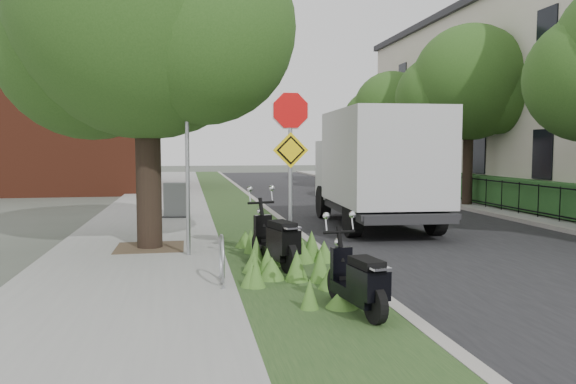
{
  "coord_description": "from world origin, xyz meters",
  "views": [
    {
      "loc": [
        -3.21,
        -9.2,
        2.22
      ],
      "look_at": [
        -1.16,
        2.16,
        1.3
      ],
      "focal_mm": 35.0,
      "sensor_mm": 36.0,
      "label": 1
    }
  ],
  "objects_px": {
    "box_truck": "(376,163)",
    "utility_cabinet": "(176,200)",
    "sign_assembly": "(290,141)",
    "scooter_near": "(278,245)",
    "scooter_far": "(361,287)"
  },
  "relations": [
    {
      "from": "box_truck",
      "to": "utility_cabinet",
      "type": "relative_size",
      "value": 5.94
    },
    {
      "from": "box_truck",
      "to": "utility_cabinet",
      "type": "distance_m",
      "value": 6.1
    },
    {
      "from": "sign_assembly",
      "to": "utility_cabinet",
      "type": "distance_m",
      "value": 7.92
    },
    {
      "from": "scooter_near",
      "to": "scooter_far",
      "type": "distance_m",
      "value": 2.93
    },
    {
      "from": "box_truck",
      "to": "sign_assembly",
      "type": "bearing_deg",
      "value": -123.53
    },
    {
      "from": "sign_assembly",
      "to": "scooter_far",
      "type": "relative_size",
      "value": 2.07
    },
    {
      "from": "sign_assembly",
      "to": "box_truck",
      "type": "xyz_separation_m",
      "value": [
        3.35,
        5.05,
        -0.54
      ]
    },
    {
      "from": "scooter_near",
      "to": "box_truck",
      "type": "xyz_separation_m",
      "value": [
        3.62,
        5.34,
        1.26
      ]
    },
    {
      "from": "box_truck",
      "to": "utility_cabinet",
      "type": "height_order",
      "value": "box_truck"
    },
    {
      "from": "scooter_far",
      "to": "sign_assembly",
      "type": "bearing_deg",
      "value": 95.71
    },
    {
      "from": "scooter_far",
      "to": "box_truck",
      "type": "distance_m",
      "value": 8.85
    },
    {
      "from": "scooter_far",
      "to": "box_truck",
      "type": "xyz_separation_m",
      "value": [
        3.03,
        8.21,
        1.3
      ]
    },
    {
      "from": "scooter_near",
      "to": "box_truck",
      "type": "distance_m",
      "value": 6.58
    },
    {
      "from": "scooter_near",
      "to": "utility_cabinet",
      "type": "distance_m",
      "value": 7.94
    },
    {
      "from": "scooter_near",
      "to": "scooter_far",
      "type": "xyz_separation_m",
      "value": [
        0.59,
        -2.87,
        -0.05
      ]
    }
  ]
}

